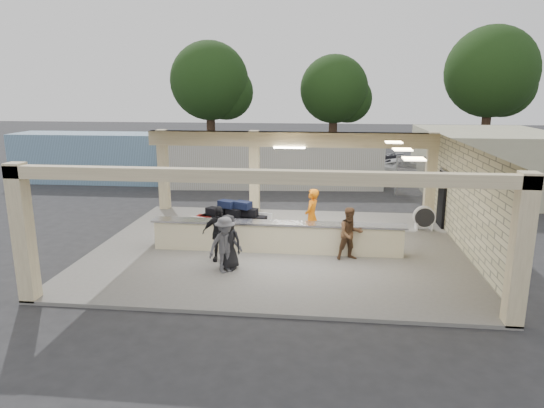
# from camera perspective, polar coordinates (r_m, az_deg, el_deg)

# --- Properties ---
(ground) EXTENTS (120.00, 120.00, 0.00)m
(ground) POSITION_cam_1_polar(r_m,az_deg,el_deg) (16.34, 0.73, -5.33)
(ground) COLOR #262729
(ground) RESTS_ON ground
(pavilion) EXTENTS (12.01, 10.00, 3.55)m
(pavilion) POSITION_cam_1_polar(r_m,az_deg,el_deg) (16.58, 1.71, -0.20)
(pavilion) COLOR slate
(pavilion) RESTS_ON ground
(baggage_counter) EXTENTS (8.20, 0.58, 0.98)m
(baggage_counter) POSITION_cam_1_polar(r_m,az_deg,el_deg) (15.68, 0.56, -3.88)
(baggage_counter) COLOR beige
(baggage_counter) RESTS_ON pavilion
(luggage_cart) EXTENTS (2.73, 2.14, 1.40)m
(luggage_cart) POSITION_cam_1_polar(r_m,az_deg,el_deg) (16.85, -4.76, -1.73)
(luggage_cart) COLOR white
(luggage_cart) RESTS_ON pavilion
(drum_fan) EXTENTS (0.81, 0.45, 0.89)m
(drum_fan) POSITION_cam_1_polar(r_m,az_deg,el_deg) (18.96, 17.46, -1.48)
(drum_fan) COLOR white
(drum_fan) RESTS_ON pavilion
(baggage_handler) EXTENTS (0.57, 0.78, 1.92)m
(baggage_handler) POSITION_cam_1_polar(r_m,az_deg,el_deg) (16.30, 4.68, -1.53)
(baggage_handler) COLOR orange
(baggage_handler) RESTS_ON pavilion
(passenger_a) EXTENTS (0.87, 0.60, 1.65)m
(passenger_a) POSITION_cam_1_polar(r_m,az_deg,el_deg) (15.05, 9.19, -3.47)
(passenger_a) COLOR brown
(passenger_a) RESTS_ON pavilion
(passenger_b) EXTENTS (1.02, 0.39, 1.72)m
(passenger_b) POSITION_cam_1_polar(r_m,az_deg,el_deg) (14.85, -6.29, -3.46)
(passenger_b) COLOR black
(passenger_b) RESTS_ON pavilion
(passenger_c) EXTENTS (1.04, 0.97, 1.64)m
(passenger_c) POSITION_cam_1_polar(r_m,az_deg,el_deg) (13.92, -5.52, -4.79)
(passenger_c) COLOR #4D4D52
(passenger_c) RESTS_ON pavilion
(passenger_d) EXTENTS (0.84, 0.47, 1.63)m
(passenger_d) POSITION_cam_1_polar(r_m,az_deg,el_deg) (14.16, -5.19, -4.47)
(passenger_d) COLOR black
(passenger_d) RESTS_ON pavilion
(car_white_a) EXTENTS (4.79, 2.54, 1.33)m
(car_white_a) POSITION_cam_1_polar(r_m,az_deg,el_deg) (28.93, 15.87, 3.80)
(car_white_a) COLOR silver
(car_white_a) RESTS_ON ground
(car_white_b) EXTENTS (4.81, 2.37, 1.46)m
(car_white_b) POSITION_cam_1_polar(r_m,az_deg,el_deg) (30.11, 26.33, 3.40)
(car_white_b) COLOR silver
(car_white_b) RESTS_ON ground
(car_dark) EXTENTS (4.11, 2.24, 1.30)m
(car_dark) POSITION_cam_1_polar(r_m,az_deg,el_deg) (31.28, 15.29, 4.51)
(car_dark) COLOR black
(car_dark) RESTS_ON ground
(container_white) EXTENTS (11.91, 3.30, 2.55)m
(container_white) POSITION_cam_1_polar(r_m,az_deg,el_deg) (26.44, -0.01, 4.79)
(container_white) COLOR #BBBBB7
(container_white) RESTS_ON ground
(container_blue) EXTENTS (10.69, 2.66, 2.77)m
(container_blue) POSITION_cam_1_polar(r_m,az_deg,el_deg) (29.43, -18.73, 5.19)
(container_blue) COLOR #7BA3C5
(container_blue) RESTS_ON ground
(fence) EXTENTS (12.06, 0.06, 2.03)m
(fence) POSITION_cam_1_polar(r_m,az_deg,el_deg) (26.50, 27.34, 2.81)
(fence) COLOR gray
(fence) RESTS_ON ground
(tree_left) EXTENTS (6.60, 6.30, 9.00)m
(tree_left) POSITION_cam_1_polar(r_m,az_deg,el_deg) (40.61, -6.84, 13.83)
(tree_left) COLOR #382619
(tree_left) RESTS_ON ground
(tree_mid) EXTENTS (6.00, 5.60, 8.00)m
(tree_mid) POSITION_cam_1_polar(r_m,az_deg,el_deg) (41.56, 7.75, 12.93)
(tree_mid) COLOR #382619
(tree_mid) RESTS_ON ground
(tree_right) EXTENTS (7.20, 7.00, 10.00)m
(tree_right) POSITION_cam_1_polar(r_m,az_deg,el_deg) (42.53, 24.70, 13.56)
(tree_right) COLOR #382619
(tree_right) RESTS_ON ground
(adjacent_building) EXTENTS (6.00, 8.00, 3.20)m
(adjacent_building) POSITION_cam_1_polar(r_m,az_deg,el_deg) (26.86, 23.73, 4.49)
(adjacent_building) COLOR #BCB995
(adjacent_building) RESTS_ON ground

